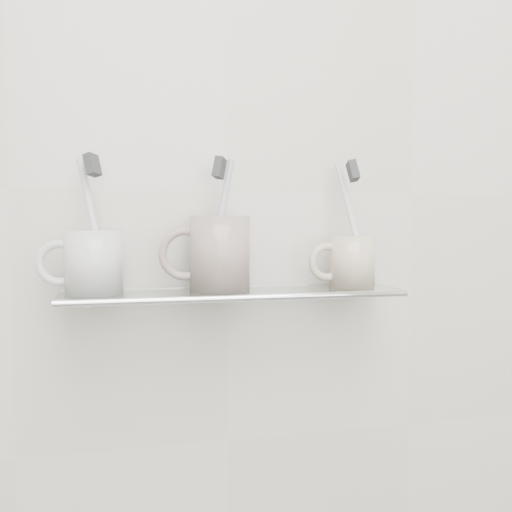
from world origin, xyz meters
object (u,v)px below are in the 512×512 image
object	(u,v)px
shelf_glass	(234,293)
mug_right	(352,262)
mug_center	(220,253)
mug_left	(94,262)

from	to	relation	value
shelf_glass	mug_right	xyz separation A→B (m)	(0.19, 0.00, 0.04)
shelf_glass	mug_center	xyz separation A→B (m)	(-0.02, 0.00, 0.06)
mug_right	shelf_glass	bearing A→B (deg)	-155.75
shelf_glass	mug_center	bearing A→B (deg)	166.53
mug_right	mug_center	bearing A→B (deg)	-157.27
mug_left	mug_right	size ratio (longest dim) A/B	1.12
mug_center	mug_right	size ratio (longest dim) A/B	1.38
mug_left	mug_center	distance (m)	0.18
mug_left	mug_right	xyz separation A→B (m)	(0.39, 0.00, -0.00)
mug_left	mug_center	bearing A→B (deg)	-23.54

